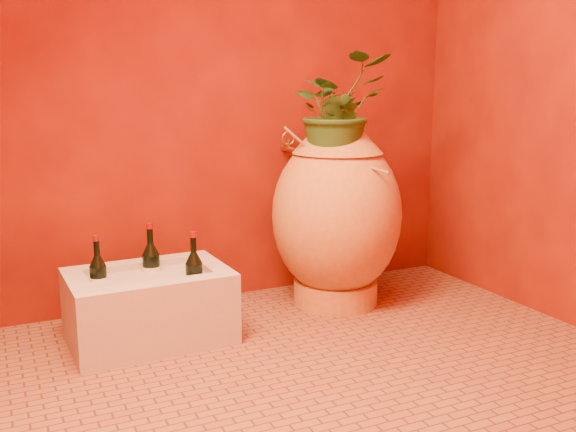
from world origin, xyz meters
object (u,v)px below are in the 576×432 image
stone_basin (149,307)px  wine_bottle_c (99,280)px  amphora (336,215)px  wine_bottle_a (151,269)px  wine_bottle_b (194,278)px  wall_tap (290,147)px

stone_basin → wine_bottle_c: bearing=164.1°
amphora → stone_basin: size_ratio=1.35×
wine_bottle_a → amphora: bearing=-0.9°
amphora → stone_basin: bearing=-175.4°
wine_bottle_a → wine_bottle_b: bearing=-52.9°
amphora → wall_tap: bearing=117.3°
stone_basin → wine_bottle_a: size_ratio=2.09×
stone_basin → wine_bottle_c: size_ratio=2.25×
amphora → wine_bottle_a: amphora is taller
wine_bottle_b → stone_basin: bearing=152.5°
wall_tap → wine_bottle_a: bearing=-162.8°
wine_bottle_a → wine_bottle_c: wine_bottle_a is taller
stone_basin → wine_bottle_c: (-0.20, 0.06, 0.13)m
wine_bottle_c → wall_tap: size_ratio=1.68×
wall_tap → wine_bottle_b: bearing=-146.7°
amphora → wine_bottle_c: 1.17m
amphora → stone_basin: (-0.96, -0.08, -0.31)m
wine_bottle_b → wine_bottle_c: (-0.37, 0.15, -0.00)m
amphora → wine_bottle_b: 0.82m
wine_bottle_c → amphora: bearing=1.1°
amphora → wine_bottle_b: bearing=-167.8°
wine_bottle_b → wine_bottle_c: wine_bottle_b is taller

